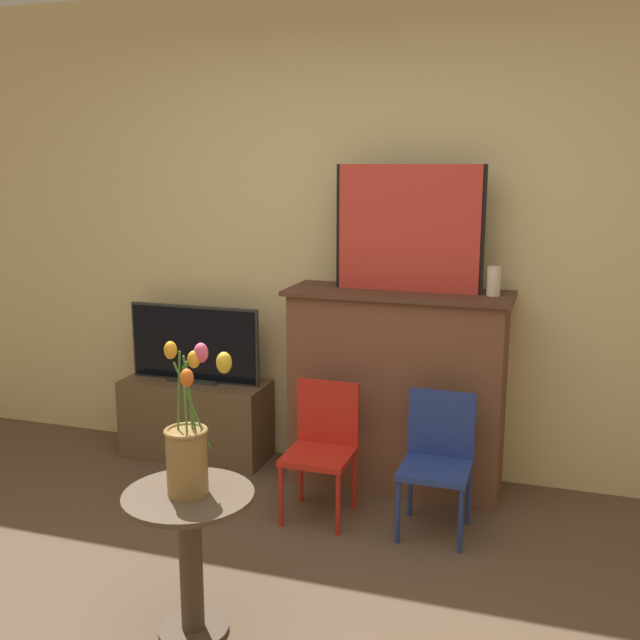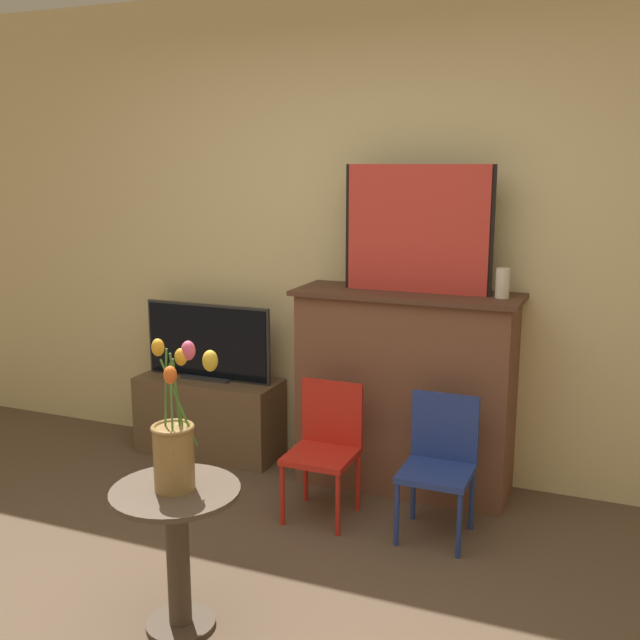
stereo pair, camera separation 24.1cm
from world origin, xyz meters
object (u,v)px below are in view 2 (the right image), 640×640
(chair_red, at_px, (326,442))
(chair_blue, at_px, (440,458))
(tv_monitor, at_px, (208,343))
(painting, at_px, (417,229))
(vase_tulips, at_px, (175,443))

(chair_red, relative_size, chair_blue, 1.00)
(tv_monitor, distance_m, chair_blue, 1.64)
(chair_blue, bearing_deg, painting, 119.40)
(painting, distance_m, vase_tulips, 1.78)
(painting, xyz_separation_m, chair_red, (-0.32, -0.48, -1.04))
(painting, distance_m, tv_monitor, 1.47)
(vase_tulips, bearing_deg, tv_monitor, 116.95)
(vase_tulips, bearing_deg, chair_red, 82.18)
(chair_red, height_order, vase_tulips, vase_tulips)
(chair_red, xyz_separation_m, chair_blue, (0.58, 0.01, 0.00))
(chair_red, bearing_deg, chair_blue, 1.22)
(chair_red, xyz_separation_m, vase_tulips, (-0.15, -1.10, 0.37))
(painting, xyz_separation_m, vase_tulips, (-0.47, -1.58, -0.67))
(tv_monitor, height_order, chair_blue, tv_monitor)
(tv_monitor, height_order, chair_red, tv_monitor)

